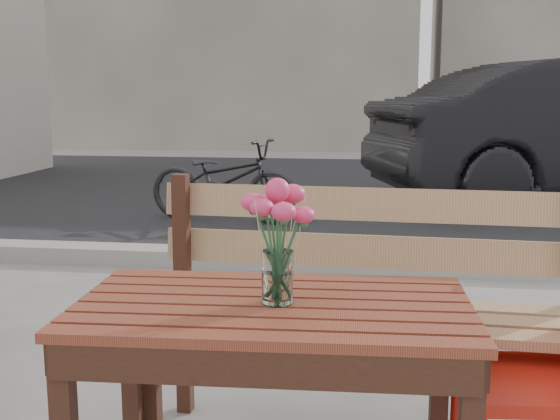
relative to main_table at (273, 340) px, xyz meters
name	(u,v)px	position (x,y,z in m)	size (l,w,h in m)	color
street	(352,215)	(0.04, 5.00, -0.53)	(30.00, 8.12, 0.12)	black
main_table	(273,340)	(0.00, 0.00, 0.00)	(1.11, 0.68, 0.67)	maroon
main_bench	(367,282)	(0.25, 0.56, 0.02)	(1.56, 0.53, 0.95)	#9E7D52
red_chair	(554,363)	(0.79, 0.17, -0.09)	(0.43, 0.43, 0.80)	red
main_vase	(277,226)	(0.01, -0.01, 0.32)	(0.19, 0.19, 0.34)	white
bicycle	(224,180)	(-1.17, 4.63, -0.16)	(0.53, 1.51, 0.79)	black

